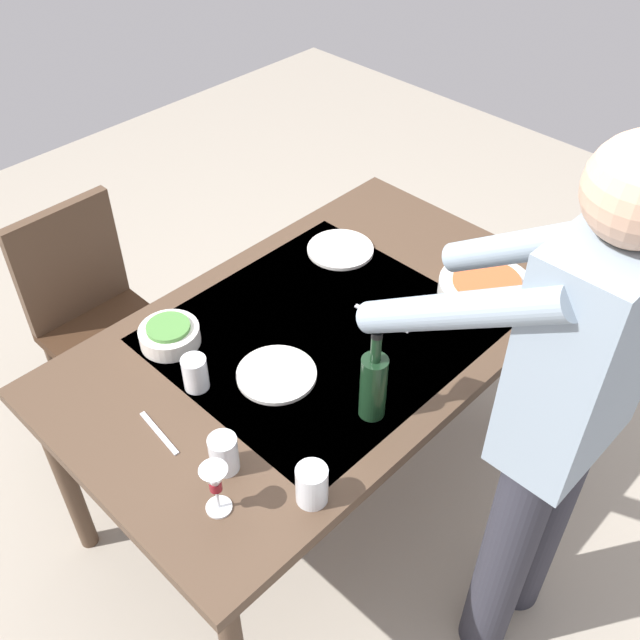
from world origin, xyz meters
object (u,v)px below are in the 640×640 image
(wine_bottle, at_px, (373,384))
(dinner_plate_near, at_px, (276,374))
(water_cup_near_right, at_px, (224,454))
(water_cup_far_left, at_px, (312,485))
(serving_bowl_pasta, at_px, (486,288))
(dinner_plate_far, at_px, (340,249))
(side_bowl_salad, at_px, (169,334))
(wine_glass_left, at_px, (215,482))
(person_server, at_px, (559,412))
(water_cup_near_left, at_px, (195,373))
(dining_table, at_px, (320,350))
(chair_near, at_px, (93,310))

(wine_bottle, distance_m, dinner_plate_near, 0.31)
(water_cup_near_right, xyz_separation_m, dinner_plate_near, (-0.31, -0.14, -0.05))
(water_cup_far_left, xyz_separation_m, serving_bowl_pasta, (-0.93, -0.14, -0.02))
(dinner_plate_near, relative_size, dinner_plate_far, 1.00)
(water_cup_near_right, xyz_separation_m, side_bowl_salad, (-0.18, -0.47, -0.02))
(wine_glass_left, distance_m, water_cup_near_right, 0.13)
(person_server, height_order, water_cup_near_left, person_server)
(water_cup_near_left, height_order, side_bowl_salad, water_cup_near_left)
(person_server, bearing_deg, dinner_plate_far, -106.82)
(dinner_plate_near, xyz_separation_m, dinner_plate_far, (-0.56, -0.28, 0.00))
(water_cup_near_right, height_order, side_bowl_salad, water_cup_near_right)
(dining_table, relative_size, wine_glass_left, 10.64)
(wine_bottle, bearing_deg, water_cup_far_left, 14.19)
(dinner_plate_far, bearing_deg, dinner_plate_near, 26.32)
(water_cup_near_right, distance_m, water_cup_far_left, 0.24)
(chair_near, distance_m, water_cup_far_left, 1.30)
(chair_near, height_order, serving_bowl_pasta, chair_near)
(person_server, xyz_separation_m, water_cup_near_left, (0.45, -0.83, -0.14))
(dining_table, xyz_separation_m, water_cup_far_left, (0.44, 0.40, 0.13))
(side_bowl_salad, bearing_deg, dining_table, 140.01)
(wine_bottle, relative_size, water_cup_near_right, 2.75)
(wine_glass_left, relative_size, water_cup_near_right, 1.40)
(dinner_plate_far, bearing_deg, water_cup_far_left, 39.21)
(person_server, height_order, water_cup_near_right, person_server)
(chair_near, xyz_separation_m, water_cup_near_left, (0.10, 0.77, 0.30))
(water_cup_near_left, xyz_separation_m, dinner_plate_far, (-0.75, -0.15, -0.05))
(dining_table, distance_m, water_cup_far_left, 0.61)
(chair_near, distance_m, dinner_plate_far, 0.93)
(dinner_plate_near, bearing_deg, person_server, 110.86)
(wine_bottle, relative_size, side_bowl_salad, 1.64)
(wine_glass_left, xyz_separation_m, water_cup_near_left, (-0.21, -0.35, -0.05))
(serving_bowl_pasta, relative_size, side_bowl_salad, 1.67)
(water_cup_near_right, bearing_deg, dinner_plate_far, -154.31)
(water_cup_near_left, xyz_separation_m, serving_bowl_pasta, (-0.89, 0.35, -0.02))
(water_cup_near_left, xyz_separation_m, dinner_plate_near, (-0.18, 0.13, -0.05))
(water_cup_near_right, distance_m, dinner_plate_near, 0.34)
(person_server, bearing_deg, water_cup_near_right, -44.35)
(water_cup_near_left, distance_m, water_cup_near_right, 0.30)
(water_cup_near_left, relative_size, side_bowl_salad, 0.58)
(person_server, relative_size, dinner_plate_near, 7.34)
(person_server, distance_m, water_cup_near_left, 0.96)
(dining_table, xyz_separation_m, chair_near, (0.30, -0.86, -0.17))
(wine_bottle, xyz_separation_m, dinner_plate_far, (-0.48, -0.56, -0.10))
(serving_bowl_pasta, height_order, side_bowl_salad, same)
(dining_table, distance_m, serving_bowl_pasta, 0.57)
(person_server, relative_size, water_cup_near_right, 15.71)
(side_bowl_salad, distance_m, dinner_plate_near, 0.35)
(person_server, distance_m, dinner_plate_near, 0.77)
(serving_bowl_pasta, relative_size, dinner_plate_far, 1.30)
(water_cup_near_left, bearing_deg, wine_bottle, 122.98)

